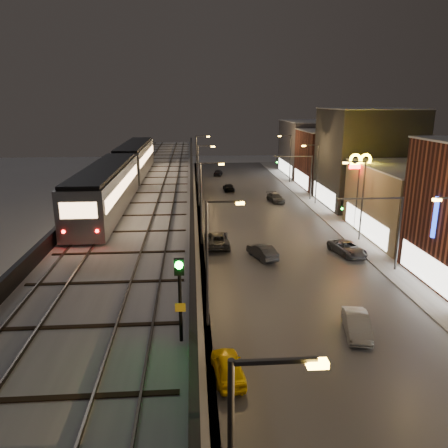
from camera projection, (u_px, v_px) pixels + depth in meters
name	position (u px, v px, depth m)	size (l,w,h in m)	color
road_surface	(269.00, 232.00, 52.26)	(17.00, 120.00, 0.06)	#46474D
sidewalk_right	(351.00, 230.00, 52.96)	(4.00, 120.00, 0.14)	#9FA1A8
under_viaduct_pavement	(156.00, 234.00, 51.31)	(11.00, 120.00, 0.06)	#9FA1A8
elevated_viaduct	(151.00, 193.00, 46.76)	(9.00, 100.00, 6.30)	black
viaduct_trackbed	(151.00, 186.00, 46.67)	(8.40, 100.00, 0.32)	#B2B7C1
viaduct_parapet_streetside	(192.00, 181.00, 46.88)	(0.30, 100.00, 1.10)	black
viaduct_parapet_far	(110.00, 182.00, 46.26)	(0.30, 100.00, 1.10)	black
building_c	(419.00, 202.00, 49.44)	(12.20, 15.20, 8.16)	#7D6D52
building_d	(366.00, 158.00, 63.97)	(12.20, 13.20, 14.16)	#2D2D2E
building_e	(335.00, 159.00, 77.95)	(12.20, 12.20, 10.16)	brown
building_f	(314.00, 148.00, 91.24)	(12.20, 16.20, 11.16)	#45444A
streetlight_left_1	(211.00, 255.00, 29.18)	(2.57, 0.28, 9.00)	#38383A
streetlight_left_2	(203.00, 198.00, 46.44)	(2.57, 0.28, 9.00)	#38383A
streetlight_right_2	(360.00, 195.00, 47.65)	(2.56, 0.28, 9.00)	#38383A
streetlight_left_3	(200.00, 171.00, 63.71)	(2.57, 0.28, 9.00)	#38383A
streetlight_right_3	(315.00, 170.00, 64.92)	(2.56, 0.28, 9.00)	#38383A
streetlight_left_4	(198.00, 156.00, 80.98)	(2.57, 0.28, 9.00)	#38383A
streetlight_right_4	(289.00, 155.00, 82.19)	(2.56, 0.28, 9.00)	#38383A
traffic_light_rig_a	(387.00, 224.00, 39.16)	(6.10, 0.34, 7.00)	#38383A
traffic_light_rig_b	(304.00, 172.00, 67.94)	(6.10, 0.34, 7.00)	#38383A
subway_train	(124.00, 170.00, 44.22)	(3.01, 37.09, 3.60)	gray
rail_signal	(180.00, 284.00, 15.49)	(0.38, 0.45, 3.28)	black
car_taxi	(228.00, 367.00, 24.64)	(1.61, 4.00, 1.36)	yellow
car_near_white	(262.00, 252.00, 43.37)	(1.50, 4.31, 1.42)	#33363E
car_mid_silver	(217.00, 240.00, 46.95)	(2.53, 5.48, 1.52)	#393A3D
car_mid_dark	(229.00, 188.00, 75.59)	(1.70, 4.19, 1.22)	black
car_far_white	(218.00, 173.00, 90.99)	(1.51, 3.75, 1.28)	black
car_onc_silver	(357.00, 325.00, 29.21)	(1.49, 4.28, 1.41)	gray
car_onc_dark	(347.00, 249.00, 44.41)	(2.24, 4.85, 1.35)	#595D68
car_onc_white	(275.00, 198.00, 67.32)	(1.84, 4.54, 1.32)	#42464B
sign_mcdonalds	(360.00, 169.00, 51.01)	(2.76, 0.51, 9.29)	#38383A
sign_carwash	(442.00, 226.00, 35.22)	(1.51, 0.35, 7.82)	#38383A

